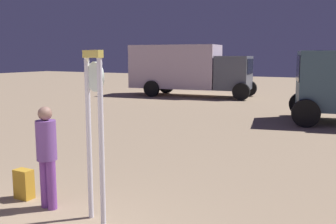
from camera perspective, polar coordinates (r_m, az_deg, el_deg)
name	(u,v)px	position (r m, az deg, el deg)	size (l,w,h in m)	color
standing_clock	(95,120)	(5.25, -10.78, -1.19)	(0.42, 0.23, 2.36)	white
person_near_clock	(47,152)	(6.01, -17.53, -5.70)	(0.30, 0.30, 1.55)	purple
backpack	(24,184)	(6.71, -20.53, -9.99)	(0.29, 0.23, 0.48)	gold
box_truck_far	(187,68)	(21.99, 2.81, 6.49)	(7.19, 3.17, 2.88)	silver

